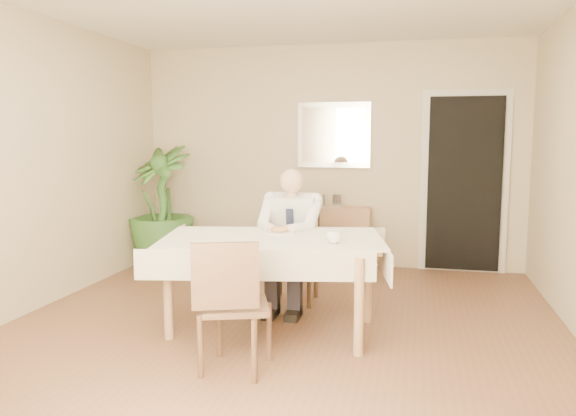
% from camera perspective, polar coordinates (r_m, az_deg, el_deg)
% --- Properties ---
extents(room, '(5.00, 5.02, 2.60)m').
position_cam_1_polar(room, '(4.24, -1.06, 4.11)').
color(room, brown).
rests_on(room, ground).
extents(window, '(1.34, 0.04, 1.44)m').
position_cam_1_polar(window, '(1.93, -19.09, 4.34)').
color(window, beige).
rests_on(window, room).
extents(doorway, '(0.96, 0.07, 2.10)m').
position_cam_1_polar(doorway, '(6.61, 17.46, 2.32)').
color(doorway, beige).
rests_on(doorway, ground).
extents(mirror, '(0.86, 0.04, 0.76)m').
position_cam_1_polar(mirror, '(6.65, 4.66, 7.40)').
color(mirror, silver).
rests_on(mirror, room).
extents(dining_table, '(1.91, 1.34, 0.75)m').
position_cam_1_polar(dining_table, '(4.41, -1.60, -4.06)').
color(dining_table, '#9D7551').
rests_on(dining_table, ground).
extents(chair_far, '(0.43, 0.43, 0.87)m').
position_cam_1_polar(chair_far, '(5.28, 0.80, -4.14)').
color(chair_far, '#432D1B').
rests_on(chair_far, ground).
extents(chair_near, '(0.54, 0.55, 0.89)m').
position_cam_1_polar(chair_near, '(3.66, -5.78, -9.20)').
color(chair_near, '#432D1B').
rests_on(chair_near, ground).
extents(seated_man, '(0.48, 0.72, 1.24)m').
position_cam_1_polar(seated_man, '(4.97, 0.11, -2.48)').
color(seated_man, white).
rests_on(seated_man, ground).
extents(plate, '(0.26, 0.26, 0.02)m').
position_cam_1_polar(plate, '(4.56, -0.90, -2.48)').
color(plate, white).
rests_on(plate, dining_table).
extents(food, '(0.14, 0.14, 0.06)m').
position_cam_1_polar(food, '(4.56, -0.91, -2.20)').
color(food, '#9B6F3F').
rests_on(food, dining_table).
extents(knife, '(0.01, 0.13, 0.01)m').
position_cam_1_polar(knife, '(4.49, -0.59, -2.41)').
color(knife, silver).
rests_on(knife, dining_table).
extents(fork, '(0.01, 0.13, 0.01)m').
position_cam_1_polar(fork, '(4.51, -1.58, -2.37)').
color(fork, silver).
rests_on(fork, dining_table).
extents(coffee_mug, '(0.12, 0.12, 0.09)m').
position_cam_1_polar(coffee_mug, '(4.15, 4.74, -2.95)').
color(coffee_mug, white).
rests_on(coffee_mug, dining_table).
extents(sideboard, '(0.92, 0.37, 0.72)m').
position_cam_1_polar(sideboard, '(6.60, 4.37, -2.97)').
color(sideboard, '#9D7551').
rests_on(sideboard, ground).
extents(photo_frame_left, '(0.10, 0.02, 0.14)m').
position_cam_1_polar(photo_frame_left, '(6.62, 0.97, 0.84)').
color(photo_frame_left, silver).
rests_on(photo_frame_left, sideboard).
extents(photo_frame_center, '(0.10, 0.02, 0.14)m').
position_cam_1_polar(photo_frame_center, '(6.56, 3.34, 0.77)').
color(photo_frame_center, silver).
rests_on(photo_frame_center, sideboard).
extents(photo_frame_right, '(0.10, 0.02, 0.14)m').
position_cam_1_polar(photo_frame_right, '(6.58, 4.99, 0.77)').
color(photo_frame_right, silver).
rests_on(photo_frame_right, sideboard).
extents(potted_palm, '(1.05, 1.05, 1.43)m').
position_cam_1_polar(potted_palm, '(6.87, -12.84, 0.24)').
color(potted_palm, '#2B531E').
rests_on(potted_palm, ground).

